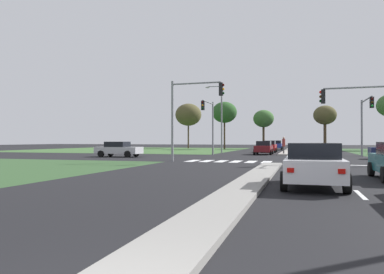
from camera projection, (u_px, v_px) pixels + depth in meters
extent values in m
plane|color=black|center=(279.00, 159.00, 31.58)|extent=(200.00, 200.00, 0.00)
cube|color=#385B2D|center=(137.00, 150.00, 62.42)|extent=(35.00, 35.00, 0.01)
cube|color=gray|center=(250.00, 182.00, 13.40)|extent=(1.20, 22.00, 0.14)
cube|color=gray|center=(289.00, 150.00, 55.51)|extent=(1.20, 36.00, 0.14)
cube|color=silver|center=(360.00, 195.00, 10.76)|extent=(0.14, 2.00, 0.01)
cube|color=silver|center=(340.00, 176.00, 16.51)|extent=(0.14, 2.00, 0.01)
cube|color=silver|center=(330.00, 167.00, 22.25)|extent=(0.14, 2.00, 0.01)
cube|color=silver|center=(324.00, 161.00, 27.99)|extent=(0.14, 2.00, 0.01)
cube|color=silver|center=(332.00, 165.00, 23.78)|extent=(6.40, 0.50, 0.01)
cube|color=silver|center=(193.00, 161.00, 28.46)|extent=(0.70, 2.80, 0.01)
cube|color=silver|center=(207.00, 161.00, 28.13)|extent=(0.70, 2.80, 0.01)
cube|color=silver|center=(221.00, 161.00, 27.80)|extent=(0.70, 2.80, 0.01)
cube|color=silver|center=(236.00, 162.00, 27.46)|extent=(0.70, 2.80, 0.01)
cube|color=silver|center=(251.00, 162.00, 27.13)|extent=(0.70, 2.80, 0.01)
cube|color=silver|center=(267.00, 162.00, 26.80)|extent=(0.70, 2.80, 0.01)
cylinder|color=black|center=(382.00, 156.00, 30.14)|extent=(0.64, 0.22, 0.64)
cylinder|color=black|center=(378.00, 155.00, 31.82)|extent=(0.64, 0.22, 0.64)
cube|color=maroon|center=(264.00, 149.00, 41.06)|extent=(1.75, 4.36, 0.70)
cube|color=black|center=(264.00, 143.00, 41.21)|extent=(1.54, 2.00, 0.52)
cube|color=red|center=(271.00, 148.00, 42.97)|extent=(0.20, 0.04, 0.14)
cube|color=red|center=(260.00, 148.00, 43.36)|extent=(0.20, 0.04, 0.14)
cylinder|color=black|center=(271.00, 152.00, 39.47)|extent=(0.22, 0.64, 0.64)
cylinder|color=black|center=(254.00, 152.00, 39.98)|extent=(0.22, 0.64, 0.64)
cylinder|color=black|center=(272.00, 151.00, 42.14)|extent=(0.22, 0.64, 0.64)
cylinder|color=black|center=(257.00, 151.00, 42.65)|extent=(0.22, 0.64, 0.64)
cube|color=silver|center=(313.00, 168.00, 12.51)|extent=(1.86, 4.12, 0.70)
cube|color=black|center=(313.00, 151.00, 12.37)|extent=(1.64, 1.90, 0.52)
cube|color=red|center=(291.00, 170.00, 10.72)|extent=(0.20, 0.04, 0.14)
cube|color=red|center=(342.00, 171.00, 10.31)|extent=(0.20, 0.04, 0.14)
cylinder|color=black|center=(287.00, 174.00, 14.04)|extent=(0.22, 0.64, 0.64)
cylinder|color=black|center=(338.00, 175.00, 13.50)|extent=(0.22, 0.64, 0.64)
cylinder|color=black|center=(284.00, 181.00, 11.52)|extent=(0.22, 0.64, 0.64)
cylinder|color=black|center=(347.00, 183.00, 10.97)|extent=(0.22, 0.64, 0.64)
cube|color=#B7B7BC|center=(119.00, 150.00, 35.39)|extent=(4.46, 1.87, 0.65)
cube|color=black|center=(117.00, 144.00, 35.44)|extent=(2.05, 1.65, 0.52)
cube|color=red|center=(102.00, 149.00, 36.72)|extent=(0.04, 0.20, 0.14)
cube|color=red|center=(95.00, 150.00, 35.36)|extent=(0.04, 0.20, 0.14)
cylinder|color=black|center=(136.00, 153.00, 35.87)|extent=(0.64, 0.22, 0.64)
cylinder|color=black|center=(128.00, 154.00, 34.08)|extent=(0.64, 0.22, 0.64)
cylinder|color=black|center=(111.00, 153.00, 36.70)|extent=(0.64, 0.22, 0.64)
cylinder|color=black|center=(101.00, 154.00, 34.91)|extent=(0.64, 0.22, 0.64)
cube|color=#A31919|center=(269.00, 147.00, 48.38)|extent=(1.76, 4.59, 0.74)
cube|color=black|center=(269.00, 143.00, 48.53)|extent=(1.55, 2.11, 0.52)
cube|color=red|center=(275.00, 146.00, 50.40)|extent=(0.20, 0.04, 0.14)
cube|color=red|center=(266.00, 146.00, 50.79)|extent=(0.20, 0.04, 0.14)
cylinder|color=black|center=(275.00, 150.00, 46.72)|extent=(0.22, 0.64, 0.64)
cylinder|color=black|center=(261.00, 150.00, 47.23)|extent=(0.22, 0.64, 0.64)
cylinder|color=black|center=(277.00, 150.00, 49.53)|extent=(0.22, 0.64, 0.64)
cylinder|color=black|center=(264.00, 150.00, 50.04)|extent=(0.22, 0.64, 0.64)
cube|color=navy|center=(276.00, 146.00, 61.95)|extent=(1.78, 4.25, 0.75)
cube|color=black|center=(277.00, 142.00, 62.10)|extent=(1.57, 1.96, 0.52)
cube|color=red|center=(281.00, 145.00, 63.81)|extent=(0.20, 0.04, 0.14)
cube|color=red|center=(273.00, 145.00, 64.20)|extent=(0.20, 0.04, 0.14)
cylinder|color=black|center=(281.00, 148.00, 60.39)|extent=(0.22, 0.64, 0.64)
cylinder|color=black|center=(271.00, 148.00, 60.91)|extent=(0.22, 0.64, 0.64)
cylinder|color=black|center=(282.00, 148.00, 62.99)|extent=(0.22, 0.64, 0.64)
cylinder|color=black|center=(272.00, 148.00, 63.51)|extent=(0.22, 0.64, 0.64)
cylinder|color=black|center=(371.00, 169.00, 16.29)|extent=(0.22, 0.64, 0.64)
cylinder|color=gray|center=(172.00, 121.00, 27.50)|extent=(0.18, 0.18, 6.16)
cylinder|color=gray|center=(196.00, 83.00, 26.97)|extent=(3.79, 0.12, 0.12)
cube|color=black|center=(221.00, 89.00, 26.42)|extent=(0.26, 0.32, 0.95)
sphere|color=#360503|center=(223.00, 85.00, 26.38)|extent=(0.20, 0.20, 0.20)
sphere|color=orange|center=(223.00, 89.00, 26.37)|extent=(0.20, 0.20, 0.20)
sphere|color=black|center=(223.00, 93.00, 26.37)|extent=(0.20, 0.20, 0.20)
cylinder|color=gray|center=(358.00, 87.00, 23.74)|extent=(4.34, 0.12, 0.12)
cube|color=black|center=(323.00, 97.00, 24.36)|extent=(0.26, 0.32, 0.95)
sphere|color=red|center=(321.00, 92.00, 24.41)|extent=(0.20, 0.20, 0.20)
sphere|color=#3A2405|center=(321.00, 97.00, 24.41)|extent=(0.20, 0.20, 0.20)
sphere|color=black|center=(321.00, 101.00, 24.41)|extent=(0.20, 0.20, 0.20)
cylinder|color=gray|center=(213.00, 128.00, 40.13)|extent=(0.18, 0.18, 5.90)
cylinder|color=gray|center=(208.00, 102.00, 38.12)|extent=(0.12, 4.25, 0.12)
cube|color=black|center=(203.00, 105.00, 36.08)|extent=(0.32, 0.26, 0.95)
sphere|color=#360503|center=(202.00, 102.00, 35.93)|extent=(0.20, 0.20, 0.20)
sphere|color=orange|center=(202.00, 105.00, 35.92)|extent=(0.20, 0.20, 0.20)
sphere|color=black|center=(202.00, 108.00, 35.92)|extent=(0.20, 0.20, 0.20)
cylinder|color=gray|center=(362.00, 128.00, 35.72)|extent=(0.18, 0.18, 5.63)
cylinder|color=gray|center=(366.00, 100.00, 33.20)|extent=(0.12, 5.32, 0.12)
cube|color=black|center=(372.00, 102.00, 30.65)|extent=(0.32, 0.26, 0.95)
sphere|color=#360503|center=(372.00, 99.00, 30.50)|extent=(0.20, 0.20, 0.20)
sphere|color=#3A2405|center=(372.00, 102.00, 30.50)|extent=(0.20, 0.20, 0.20)
sphere|color=green|center=(372.00, 106.00, 30.49)|extent=(0.20, 0.20, 0.20)
cylinder|color=gray|center=(222.00, 119.00, 47.03)|extent=(0.20, 0.20, 8.79)
cylinder|color=gray|center=(215.00, 86.00, 47.23)|extent=(1.88, 0.32, 0.10)
ellipsoid|color=#B2B2A8|center=(207.00, 87.00, 47.40)|extent=(0.56, 0.28, 0.20)
cylinder|color=#4C4C4C|center=(284.00, 150.00, 40.19)|extent=(0.16, 0.16, 0.80)
cylinder|color=maroon|center=(284.00, 143.00, 40.19)|extent=(0.34, 0.34, 0.84)
sphere|color=tan|center=(284.00, 138.00, 40.20)|extent=(0.24, 0.24, 0.24)
cylinder|color=#423323|center=(188.00, 135.00, 72.20)|extent=(0.31, 0.31, 5.33)
ellipsoid|color=#4C4728|center=(188.00, 115.00, 72.24)|extent=(5.23, 5.23, 4.45)
cylinder|color=#423323|center=(224.00, 134.00, 65.08)|extent=(0.30, 0.30, 5.45)
ellipsoid|color=#285123|center=(224.00, 112.00, 65.11)|extent=(4.49, 4.49, 3.82)
cylinder|color=#423323|center=(264.00, 137.00, 67.30)|extent=(0.42, 0.42, 4.63)
ellipsoid|color=#38602D|center=(264.00, 119.00, 67.33)|extent=(3.82, 3.82, 3.25)
cylinder|color=#423323|center=(325.00, 136.00, 60.33)|extent=(0.48, 0.48, 4.83)
ellipsoid|color=#4C4728|center=(325.00, 115.00, 60.36)|extent=(3.77, 3.77, 3.20)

